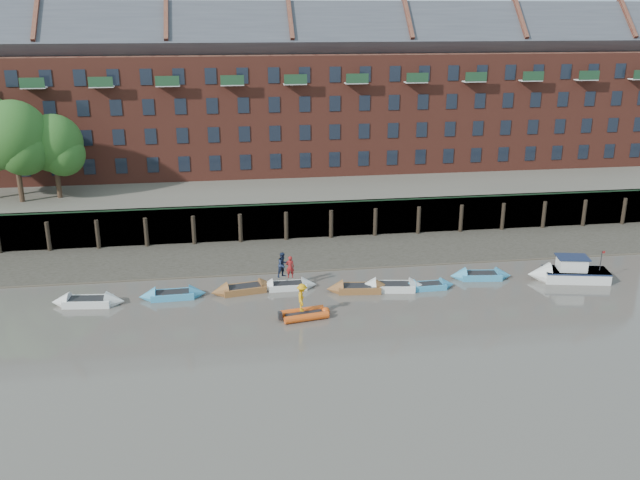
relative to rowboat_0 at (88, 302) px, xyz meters
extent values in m
plane|color=#5A544D|center=(16.88, -9.85, -0.25)|extent=(220.00, 220.00, 0.00)
cube|color=#3D382F|center=(16.88, 8.15, -0.25)|extent=(110.00, 8.00, 0.50)
cube|color=#4C4336|center=(16.88, 4.75, -0.25)|extent=(110.00, 1.60, 0.10)
cube|color=#2D2A26|center=(16.88, 12.55, 1.35)|extent=(110.00, 0.80, 3.20)
cylinder|color=black|center=(-5.12, 11.90, 1.05)|extent=(0.36, 0.36, 2.60)
cylinder|color=black|center=(-1.12, 11.90, 1.05)|extent=(0.36, 0.36, 2.60)
cylinder|color=black|center=(2.88, 11.90, 1.05)|extent=(0.36, 0.36, 2.60)
cylinder|color=black|center=(6.88, 11.90, 1.05)|extent=(0.36, 0.36, 2.60)
cylinder|color=black|center=(10.88, 11.90, 1.05)|extent=(0.36, 0.36, 2.60)
cylinder|color=black|center=(14.88, 11.90, 1.05)|extent=(0.36, 0.36, 2.60)
cylinder|color=black|center=(18.88, 11.90, 1.05)|extent=(0.36, 0.36, 2.60)
cylinder|color=black|center=(22.88, 11.90, 1.05)|extent=(0.36, 0.36, 2.60)
cylinder|color=black|center=(26.88, 11.90, 1.05)|extent=(0.36, 0.36, 2.60)
cylinder|color=black|center=(30.88, 11.90, 1.05)|extent=(0.36, 0.36, 2.60)
cylinder|color=black|center=(34.88, 11.90, 1.05)|extent=(0.36, 0.36, 2.60)
cylinder|color=black|center=(38.88, 11.90, 1.05)|extent=(0.36, 0.36, 2.60)
cylinder|color=black|center=(42.88, 11.90, 1.05)|extent=(0.36, 0.36, 2.60)
cylinder|color=black|center=(46.88, 11.90, 1.05)|extent=(0.36, 0.36, 2.60)
cube|color=#264C2D|center=(16.88, 12.25, 3.00)|extent=(110.00, 0.06, 0.10)
cube|color=#5E594D|center=(16.88, 26.15, 1.35)|extent=(110.00, 28.00, 3.20)
cube|color=brown|center=(16.88, 27.15, 8.95)|extent=(80.00, 10.00, 12.00)
cube|color=#42444C|center=(16.88, 27.15, 16.15)|extent=(80.60, 15.56, 15.56)
cube|color=black|center=(-9.12, 22.13, 4.75)|extent=(1.10, 0.12, 1.50)
cube|color=black|center=(-6.12, 22.13, 4.75)|extent=(1.10, 0.12, 1.50)
cube|color=black|center=(-3.12, 22.13, 4.75)|extent=(1.10, 0.12, 1.50)
cube|color=black|center=(-0.12, 22.13, 4.75)|extent=(1.10, 0.12, 1.50)
cube|color=black|center=(2.88, 22.13, 4.75)|extent=(1.10, 0.12, 1.50)
cube|color=black|center=(5.88, 22.13, 4.75)|extent=(1.10, 0.12, 1.50)
cube|color=black|center=(8.88, 22.13, 4.75)|extent=(1.10, 0.12, 1.50)
cube|color=black|center=(11.88, 22.13, 4.75)|extent=(1.10, 0.12, 1.50)
cube|color=black|center=(14.88, 22.13, 4.75)|extent=(1.10, 0.12, 1.50)
cube|color=black|center=(17.88, 22.13, 4.75)|extent=(1.10, 0.12, 1.50)
cube|color=black|center=(20.88, 22.13, 4.75)|extent=(1.10, 0.12, 1.50)
cube|color=black|center=(23.88, 22.13, 4.75)|extent=(1.10, 0.12, 1.50)
cube|color=black|center=(26.88, 22.13, 4.75)|extent=(1.10, 0.12, 1.50)
cube|color=black|center=(29.88, 22.13, 4.75)|extent=(1.10, 0.12, 1.50)
cube|color=black|center=(32.88, 22.13, 4.75)|extent=(1.10, 0.12, 1.50)
cube|color=black|center=(35.88, 22.13, 4.75)|extent=(1.10, 0.12, 1.50)
cube|color=black|center=(38.88, 22.13, 4.75)|extent=(1.10, 0.12, 1.50)
cube|color=black|center=(41.88, 22.13, 4.75)|extent=(1.10, 0.12, 1.50)
cube|color=black|center=(44.88, 22.13, 4.75)|extent=(1.10, 0.12, 1.50)
cube|color=black|center=(47.88, 22.13, 4.75)|extent=(1.10, 0.12, 1.50)
cube|color=black|center=(50.88, 22.13, 4.75)|extent=(1.10, 0.12, 1.50)
cube|color=black|center=(53.88, 22.13, 4.75)|extent=(1.10, 0.12, 1.50)
cube|color=black|center=(-9.12, 22.13, 7.55)|extent=(1.10, 0.12, 1.50)
cube|color=black|center=(-6.12, 22.13, 7.55)|extent=(1.10, 0.12, 1.50)
cube|color=black|center=(-3.12, 22.13, 7.55)|extent=(1.10, 0.12, 1.50)
cube|color=black|center=(-0.12, 22.13, 7.55)|extent=(1.10, 0.12, 1.50)
cube|color=black|center=(2.88, 22.13, 7.55)|extent=(1.10, 0.12, 1.50)
cube|color=black|center=(5.88, 22.13, 7.55)|extent=(1.10, 0.12, 1.50)
cube|color=black|center=(8.88, 22.13, 7.55)|extent=(1.10, 0.12, 1.50)
cube|color=black|center=(11.88, 22.13, 7.55)|extent=(1.10, 0.12, 1.50)
cube|color=black|center=(14.88, 22.13, 7.55)|extent=(1.10, 0.12, 1.50)
cube|color=black|center=(17.88, 22.13, 7.55)|extent=(1.10, 0.12, 1.50)
cube|color=black|center=(20.88, 22.13, 7.55)|extent=(1.10, 0.12, 1.50)
cube|color=black|center=(23.88, 22.13, 7.55)|extent=(1.10, 0.12, 1.50)
cube|color=black|center=(26.88, 22.13, 7.55)|extent=(1.10, 0.12, 1.50)
cube|color=black|center=(29.88, 22.13, 7.55)|extent=(1.10, 0.12, 1.50)
cube|color=black|center=(32.88, 22.13, 7.55)|extent=(1.10, 0.12, 1.50)
cube|color=black|center=(35.88, 22.13, 7.55)|extent=(1.10, 0.12, 1.50)
cube|color=black|center=(38.88, 22.13, 7.55)|extent=(1.10, 0.12, 1.50)
cube|color=black|center=(41.88, 22.13, 7.55)|extent=(1.10, 0.12, 1.50)
cube|color=black|center=(44.88, 22.13, 7.55)|extent=(1.10, 0.12, 1.50)
cube|color=black|center=(47.88, 22.13, 7.55)|extent=(1.10, 0.12, 1.50)
cube|color=black|center=(50.88, 22.13, 7.55)|extent=(1.10, 0.12, 1.50)
cube|color=black|center=(53.88, 22.13, 7.55)|extent=(1.10, 0.12, 1.50)
cube|color=black|center=(-9.12, 22.13, 10.35)|extent=(1.10, 0.12, 1.50)
cube|color=black|center=(-6.12, 22.13, 10.35)|extent=(1.10, 0.12, 1.50)
cube|color=black|center=(-3.12, 22.13, 10.35)|extent=(1.10, 0.12, 1.50)
cube|color=black|center=(-0.12, 22.13, 10.35)|extent=(1.10, 0.12, 1.50)
cube|color=black|center=(2.88, 22.13, 10.35)|extent=(1.10, 0.12, 1.50)
cube|color=black|center=(5.88, 22.13, 10.35)|extent=(1.10, 0.12, 1.50)
cube|color=black|center=(8.88, 22.13, 10.35)|extent=(1.10, 0.12, 1.50)
cube|color=black|center=(11.88, 22.13, 10.35)|extent=(1.10, 0.12, 1.50)
cube|color=black|center=(14.88, 22.13, 10.35)|extent=(1.10, 0.12, 1.50)
cube|color=black|center=(17.88, 22.13, 10.35)|extent=(1.10, 0.12, 1.50)
cube|color=black|center=(20.88, 22.13, 10.35)|extent=(1.10, 0.12, 1.50)
cube|color=black|center=(23.88, 22.13, 10.35)|extent=(1.10, 0.12, 1.50)
cube|color=black|center=(26.88, 22.13, 10.35)|extent=(1.10, 0.12, 1.50)
cube|color=black|center=(29.88, 22.13, 10.35)|extent=(1.10, 0.12, 1.50)
cube|color=black|center=(32.88, 22.13, 10.35)|extent=(1.10, 0.12, 1.50)
cube|color=black|center=(35.88, 22.13, 10.35)|extent=(1.10, 0.12, 1.50)
cube|color=black|center=(38.88, 22.13, 10.35)|extent=(1.10, 0.12, 1.50)
cube|color=black|center=(41.88, 22.13, 10.35)|extent=(1.10, 0.12, 1.50)
cube|color=black|center=(44.88, 22.13, 10.35)|extent=(1.10, 0.12, 1.50)
cube|color=black|center=(47.88, 22.13, 10.35)|extent=(1.10, 0.12, 1.50)
cube|color=black|center=(50.88, 22.13, 10.35)|extent=(1.10, 0.12, 1.50)
cube|color=black|center=(-9.12, 22.13, 13.15)|extent=(1.10, 0.12, 1.50)
cube|color=black|center=(-6.12, 22.13, 13.15)|extent=(1.10, 0.12, 1.50)
cube|color=black|center=(-3.12, 22.13, 13.15)|extent=(1.10, 0.12, 1.50)
cube|color=black|center=(-0.12, 22.13, 13.15)|extent=(1.10, 0.12, 1.50)
cube|color=black|center=(2.88, 22.13, 13.15)|extent=(1.10, 0.12, 1.50)
cube|color=black|center=(5.88, 22.13, 13.15)|extent=(1.10, 0.12, 1.50)
cube|color=black|center=(8.88, 22.13, 13.15)|extent=(1.10, 0.12, 1.50)
cube|color=black|center=(11.88, 22.13, 13.15)|extent=(1.10, 0.12, 1.50)
cube|color=black|center=(14.88, 22.13, 13.15)|extent=(1.10, 0.12, 1.50)
cube|color=black|center=(17.88, 22.13, 13.15)|extent=(1.10, 0.12, 1.50)
cube|color=black|center=(20.88, 22.13, 13.15)|extent=(1.10, 0.12, 1.50)
cube|color=black|center=(23.88, 22.13, 13.15)|extent=(1.10, 0.12, 1.50)
cube|color=black|center=(26.88, 22.13, 13.15)|extent=(1.10, 0.12, 1.50)
cube|color=black|center=(29.88, 22.13, 13.15)|extent=(1.10, 0.12, 1.50)
cube|color=black|center=(32.88, 22.13, 13.15)|extent=(1.10, 0.12, 1.50)
cube|color=black|center=(35.88, 22.13, 13.15)|extent=(1.10, 0.12, 1.50)
cube|color=black|center=(38.88, 22.13, 13.15)|extent=(1.10, 0.12, 1.50)
cube|color=black|center=(41.88, 22.13, 13.15)|extent=(1.10, 0.12, 1.50)
cube|color=black|center=(44.88, 22.13, 13.15)|extent=(1.10, 0.12, 1.50)
cube|color=black|center=(47.88, 22.13, 13.15)|extent=(1.10, 0.12, 1.50)
cube|color=black|center=(50.88, 22.13, 13.15)|extent=(1.10, 0.12, 1.50)
cylinder|color=#3A281C|center=(-8.12, 16.65, 5.32)|extent=(0.44, 0.44, 4.75)
sphere|color=#2D6021|center=(-8.12, 16.65, 8.84)|extent=(6.08, 6.08, 6.08)
cylinder|color=#3A281C|center=(-5.12, 17.65, 4.95)|extent=(0.44, 0.44, 4.00)
sphere|color=#2D6021|center=(-5.12, 17.65, 7.91)|extent=(5.12, 5.12, 5.12)
cube|color=silver|center=(0.00, 0.00, -0.01)|extent=(3.32, 1.77, 0.50)
cone|color=silver|center=(1.85, -0.20, -0.01)|extent=(1.39, 1.56, 1.44)
cone|color=silver|center=(-1.85, 0.20, -0.01)|extent=(1.39, 1.56, 1.44)
cube|color=black|center=(0.00, 0.00, 0.22)|extent=(2.76, 1.36, 0.06)
cube|color=#3891BE|center=(5.68, 0.39, -0.02)|extent=(3.01, 1.43, 0.46)
cone|color=#3891BE|center=(7.42, 0.44, -0.02)|extent=(1.20, 1.38, 1.34)
cone|color=#3891BE|center=(3.95, 0.33, -0.02)|extent=(1.20, 1.38, 1.34)
cube|color=black|center=(5.68, 0.39, 0.19)|extent=(2.51, 1.08, 0.06)
cube|color=brown|center=(10.68, 0.71, -0.02)|extent=(3.24, 1.89, 0.48)
cone|color=brown|center=(12.43, 1.03, -0.02)|extent=(1.41, 1.56, 1.38)
cone|color=brown|center=(8.93, 0.40, -0.02)|extent=(1.41, 1.56, 1.38)
cube|color=black|center=(10.68, 0.71, 0.20)|extent=(2.68, 1.46, 0.06)
cube|color=silver|center=(13.85, 0.91, -0.04)|extent=(2.75, 1.25, 0.43)
cone|color=silver|center=(15.45, 0.92, -0.04)|extent=(1.07, 1.24, 1.24)
cone|color=silver|center=(12.25, 0.91, -0.04)|extent=(1.07, 1.24, 1.24)
cube|color=black|center=(13.85, 0.91, 0.16)|extent=(2.29, 0.94, 0.06)
cube|color=brown|center=(18.91, -0.40, -0.02)|extent=(3.16, 1.67, 0.47)
cone|color=brown|center=(20.67, -0.58, -0.02)|extent=(1.31, 1.48, 1.37)
cone|color=brown|center=(17.15, -0.22, -0.02)|extent=(1.31, 1.48, 1.37)
cube|color=black|center=(18.91, -0.40, 0.20)|extent=(2.62, 1.28, 0.06)
cube|color=silver|center=(21.36, -0.46, -0.01)|extent=(3.32, 1.88, 0.49)
cone|color=silver|center=(23.17, -0.74, -0.01)|extent=(1.42, 1.59, 1.42)
cone|color=silver|center=(19.55, -0.18, -0.01)|extent=(1.42, 1.59, 1.42)
cube|color=black|center=(21.36, -0.46, 0.22)|extent=(2.75, 1.45, 0.06)
cube|color=#3891BE|center=(23.95, -0.60, -0.05)|extent=(2.61, 1.23, 0.40)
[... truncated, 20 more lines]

